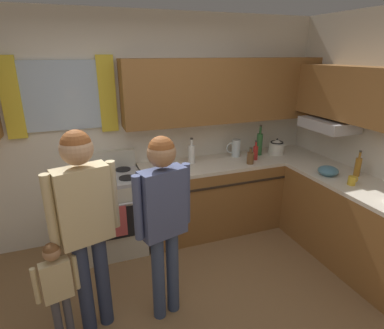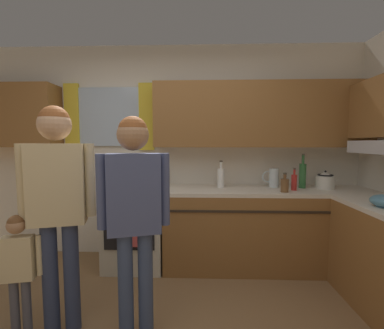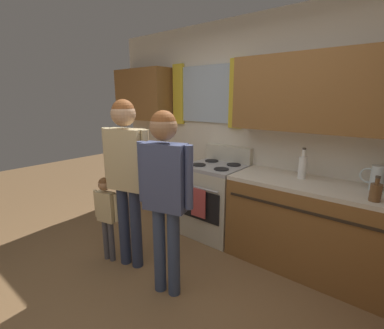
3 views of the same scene
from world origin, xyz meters
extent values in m
cube|color=silver|center=(0.00, 1.90, 1.30)|extent=(4.60, 0.10, 2.60)
cube|color=silver|center=(-0.76, 1.83, 1.74)|extent=(0.75, 0.03, 0.71)
cube|color=yellow|center=(-1.22, 1.82, 1.74)|extent=(0.18, 0.04, 0.81)
cube|color=yellow|center=(-0.30, 1.82, 1.74)|extent=(0.18, 0.04, 0.81)
cube|color=brown|center=(1.07, 1.69, 1.74)|extent=(2.47, 0.32, 0.74)
cube|color=brown|center=(2.14, 0.99, 1.75)|extent=(0.32, 1.43, 0.56)
cube|color=#B7B7BC|center=(2.08, 1.05, 1.38)|extent=(0.40, 0.60, 0.12)
cube|color=brown|center=(1.14, 1.54, 0.43)|extent=(2.33, 0.62, 0.86)
cube|color=beige|center=(1.14, 1.54, 0.88)|extent=(2.33, 0.62, 0.04)
cube|color=brown|center=(1.99, 0.42, 0.43)|extent=(0.62, 1.61, 0.86)
cube|color=beige|center=(1.99, 0.42, 0.88)|extent=(0.62, 1.61, 0.04)
cube|color=#2D2319|center=(1.14, 1.23, 0.72)|extent=(2.21, 0.01, 0.02)
cube|color=beige|center=(-0.37, 1.54, 0.43)|extent=(0.65, 0.62, 0.86)
cube|color=black|center=(-0.37, 1.23, 0.48)|extent=(0.53, 0.01, 0.36)
cylinder|color=#ADADB2|center=(-0.37, 1.20, 0.70)|extent=(0.53, 0.02, 0.02)
cube|color=#ADADB2|center=(-0.37, 1.54, 0.88)|extent=(0.65, 0.62, 0.04)
cube|color=beige|center=(-0.37, 1.81, 1.00)|extent=(0.65, 0.08, 0.20)
cylinder|color=black|center=(-0.53, 1.40, 0.91)|extent=(0.17, 0.17, 0.01)
cylinder|color=black|center=(-0.21, 1.40, 0.91)|extent=(0.17, 0.17, 0.01)
cylinder|color=black|center=(-0.53, 1.68, 0.91)|extent=(0.17, 0.17, 0.01)
cylinder|color=black|center=(-0.21, 1.68, 0.91)|extent=(0.17, 0.17, 0.01)
cube|color=#CC4C4C|center=(-0.37, 1.19, 0.52)|extent=(0.20, 0.02, 0.34)
cylinder|color=white|center=(0.61, 1.63, 1.01)|extent=(0.08, 0.08, 0.22)
cylinder|color=white|center=(0.61, 1.63, 1.16)|extent=(0.03, 0.03, 0.08)
cylinder|color=#3F382D|center=(0.61, 1.63, 1.21)|extent=(0.03, 0.03, 0.02)
cylinder|color=#2D6633|center=(1.55, 1.63, 1.04)|extent=(0.08, 0.08, 0.28)
cylinder|color=#2D6633|center=(1.55, 1.63, 1.23)|extent=(0.03, 0.03, 0.10)
cylinder|color=#3F382D|center=(1.55, 1.63, 1.29)|extent=(0.03, 0.03, 0.02)
cylinder|color=#B27223|center=(2.14, 0.61, 1.00)|extent=(0.06, 0.06, 0.20)
cylinder|color=#B27223|center=(2.14, 0.61, 1.14)|extent=(0.02, 0.02, 0.07)
cylinder|color=#3F382D|center=(2.14, 0.61, 1.18)|extent=(0.03, 0.03, 0.02)
cylinder|color=brown|center=(1.26, 1.36, 0.97)|extent=(0.08, 0.08, 0.14)
cylinder|color=brown|center=(1.26, 1.36, 1.06)|extent=(0.03, 0.03, 0.05)
cylinder|color=#3F382D|center=(1.26, 1.36, 1.10)|extent=(0.04, 0.04, 0.02)
cylinder|color=red|center=(1.40, 1.47, 0.99)|extent=(0.06, 0.06, 0.17)
cylinder|color=red|center=(1.40, 1.47, 1.10)|extent=(0.02, 0.02, 0.06)
cylinder|color=#3F382D|center=(1.40, 1.47, 1.14)|extent=(0.03, 0.03, 0.02)
cylinder|color=gold|center=(1.89, 0.44, 0.95)|extent=(0.08, 0.08, 0.09)
torus|color=gold|center=(1.94, 0.44, 0.95)|extent=(0.06, 0.01, 0.06)
cylinder|color=silver|center=(1.79, 1.59, 0.97)|extent=(0.20, 0.20, 0.14)
cone|color=silver|center=(1.79, 1.59, 1.06)|extent=(0.18, 0.18, 0.05)
sphere|color=black|center=(1.79, 1.59, 1.09)|extent=(0.02, 0.02, 0.02)
cone|color=silver|center=(1.92, 1.59, 1.00)|extent=(0.09, 0.04, 0.07)
torus|color=black|center=(1.79, 1.59, 1.05)|extent=(0.17, 0.17, 0.02)
cylinder|color=silver|center=(1.23, 1.67, 1.01)|extent=(0.11, 0.11, 0.22)
torus|color=silver|center=(1.16, 1.67, 1.02)|extent=(0.14, 0.02, 0.14)
cylinder|color=teal|center=(1.86, 0.73, 0.92)|extent=(0.12, 0.12, 0.03)
ellipsoid|color=teal|center=(1.86, 0.73, 0.95)|extent=(0.21, 0.21, 0.10)
cylinder|color=#2D3856|center=(-0.59, 0.46, 0.41)|extent=(0.11, 0.11, 0.83)
cylinder|color=#2D3856|center=(-0.74, 0.42, 0.41)|extent=(0.11, 0.11, 0.83)
cube|color=#D1BC8C|center=(-0.66, 0.44, 1.12)|extent=(0.41, 0.25, 0.59)
cylinder|color=#D1BC8C|center=(-0.45, 0.50, 1.14)|extent=(0.07, 0.07, 0.54)
cylinder|color=#D1BC8C|center=(-0.88, 0.38, 1.14)|extent=(0.07, 0.07, 0.54)
sphere|color=tan|center=(-0.66, 0.44, 1.55)|extent=(0.23, 0.23, 0.23)
sphere|color=brown|center=(-0.66, 0.44, 1.58)|extent=(0.21, 0.21, 0.21)
cylinder|color=#38476B|center=(-0.02, 0.40, 0.39)|extent=(0.11, 0.11, 0.79)
cylinder|color=#38476B|center=(-0.15, 0.36, 0.39)|extent=(0.11, 0.11, 0.79)
cube|color=#47517A|center=(-0.09, 0.38, 1.07)|extent=(0.39, 0.24, 0.56)
cylinder|color=#47517A|center=(0.12, 0.44, 1.09)|extent=(0.07, 0.07, 0.51)
cylinder|color=#47517A|center=(-0.30, 0.32, 1.09)|extent=(0.07, 0.07, 0.51)
sphere|color=#A87A56|center=(-0.09, 0.38, 1.47)|extent=(0.22, 0.22, 0.22)
sphere|color=brown|center=(-0.09, 0.38, 1.50)|extent=(0.20, 0.20, 0.20)
cylinder|color=#4C4C56|center=(-0.87, 0.35, 0.22)|extent=(0.06, 0.06, 0.45)
cylinder|color=#4C4C56|center=(-0.95, 0.33, 0.22)|extent=(0.06, 0.06, 0.45)
cube|color=#D1BC8C|center=(-0.91, 0.34, 0.61)|extent=(0.22, 0.13, 0.32)
cylinder|color=#D1BC8C|center=(-0.78, 0.37, 0.62)|extent=(0.04, 0.04, 0.29)
cylinder|color=#D1BC8C|center=(-1.05, 0.31, 0.62)|extent=(0.04, 0.04, 0.29)
sphere|color=#A87A56|center=(-0.91, 0.34, 0.85)|extent=(0.12, 0.12, 0.12)
sphere|color=brown|center=(-0.91, 0.34, 0.86)|extent=(0.11, 0.11, 0.11)
camera|label=1|loc=(-0.64, -1.75, 2.17)|focal=29.44mm
camera|label=2|loc=(0.38, -1.38, 1.42)|focal=24.32mm
camera|label=3|loc=(1.41, -1.11, 1.69)|focal=25.38mm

